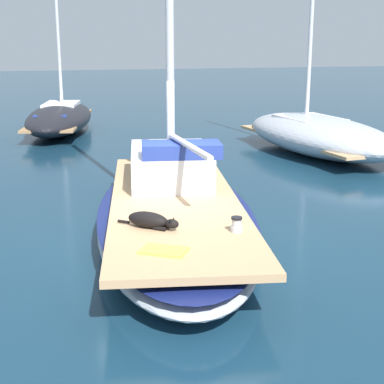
% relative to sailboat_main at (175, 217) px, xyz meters
% --- Properties ---
extents(ground_plane, '(120.00, 120.00, 0.00)m').
position_rel_sailboat_main_xyz_m(ground_plane, '(0.00, 0.00, -0.34)').
color(ground_plane, '#143347').
extents(sailboat_main, '(3.88, 7.59, 0.66)m').
position_rel_sailboat_main_xyz_m(sailboat_main, '(0.00, 0.00, 0.00)').
color(sailboat_main, '#B2B7C1').
rests_on(sailboat_main, ground).
extents(cabin_house, '(1.80, 2.46, 0.84)m').
position_rel_sailboat_main_xyz_m(cabin_house, '(0.23, 1.09, 0.67)').
color(cabin_house, silver).
rests_on(cabin_house, sailboat_main).
extents(dog_black, '(0.77, 0.69, 0.22)m').
position_rel_sailboat_main_xyz_m(dog_black, '(-0.72, -1.41, 0.43)').
color(dog_black, black).
rests_on(dog_black, sailboat_main).
extents(deck_winch, '(0.16, 0.16, 0.21)m').
position_rel_sailboat_main_xyz_m(deck_winch, '(0.35, -1.93, 0.42)').
color(deck_winch, '#B7B7BC').
rests_on(deck_winch, sailboat_main).
extents(deck_towel, '(0.67, 0.61, 0.03)m').
position_rel_sailboat_main_xyz_m(deck_towel, '(-0.77, -2.38, 0.34)').
color(deck_towel, '#D8D14C').
rests_on(deck_towel, sailboat_main).
extents(moored_boat_starboard_side, '(3.10, 6.63, 7.70)m').
position_rel_sailboat_main_xyz_m(moored_boat_starboard_side, '(5.86, 5.90, 0.24)').
color(moored_boat_starboard_side, '#B2B7C1').
rests_on(moored_boat_starboard_side, ground).
extents(moored_boat_far_astern, '(3.48, 6.80, 7.37)m').
position_rel_sailboat_main_xyz_m(moored_boat_far_astern, '(-0.97, 12.18, 0.21)').
color(moored_boat_far_astern, black).
rests_on(moored_boat_far_astern, ground).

